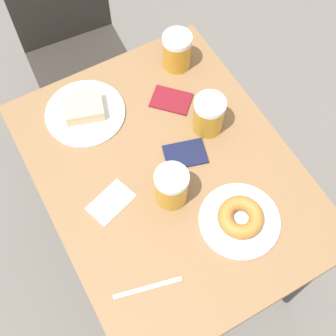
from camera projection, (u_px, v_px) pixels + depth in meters
name	position (u px, v px, depth m)	size (l,w,h in m)	color
ground_plane	(168.00, 248.00, 2.06)	(8.00, 8.00, 0.00)	#666059
table	(168.00, 181.00, 1.46)	(0.73, 0.95, 0.74)	olive
chair	(70.00, 32.00, 1.92)	(0.43, 0.43, 0.92)	#2D2823
plate_with_cake	(85.00, 111.00, 1.48)	(0.26, 0.26, 0.05)	silver
plate_with_donut	(240.00, 219.00, 1.31)	(0.23, 0.23, 0.05)	silver
beer_mug_left	(209.00, 115.00, 1.41)	(0.10, 0.10, 0.13)	#C68C23
beer_mug_center	(172.00, 187.00, 1.30)	(0.10, 0.10, 0.13)	#C68C23
beer_mug_right	(177.00, 51.00, 1.53)	(0.10, 0.10, 0.13)	#C68C23
napkin_folded	(111.00, 202.00, 1.35)	(0.15, 0.12, 0.00)	white
fork	(148.00, 288.00, 1.24)	(0.18, 0.06, 0.00)	silver
passport_near_edge	(171.00, 100.00, 1.51)	(0.15, 0.15, 0.01)	maroon
passport_far_edge	(185.00, 154.00, 1.42)	(0.15, 0.12, 0.01)	#141938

